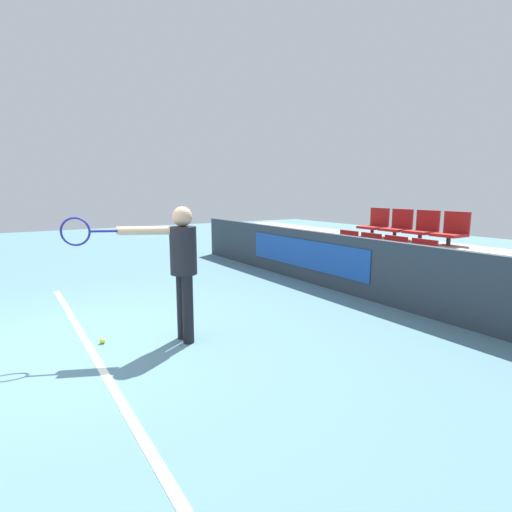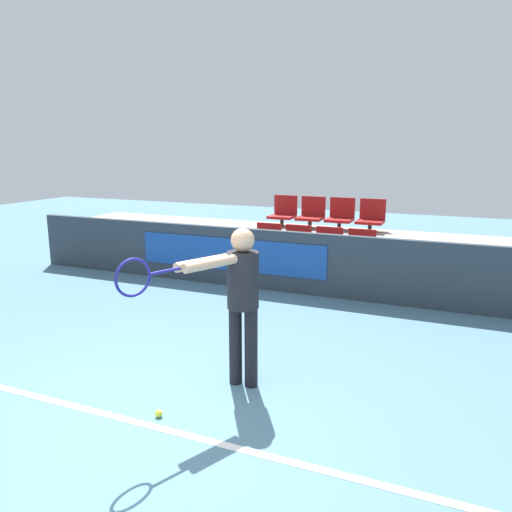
% 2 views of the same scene
% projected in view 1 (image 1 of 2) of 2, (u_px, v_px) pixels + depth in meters
% --- Properties ---
extents(ground_plane, '(30.00, 30.00, 0.00)m').
position_uv_depth(ground_plane, '(74.00, 347.00, 4.55)').
color(ground_plane, slate).
extents(court_baseline, '(5.89, 0.08, 0.01)m').
position_uv_depth(court_baseline, '(88.00, 344.00, 4.63)').
color(court_baseline, white).
rests_on(court_baseline, ground).
extents(barrier_wall, '(10.53, 0.14, 1.00)m').
position_uv_depth(barrier_wall, '(351.00, 265.00, 6.85)').
color(barrier_wall, '#2D3842').
rests_on(barrier_wall, ground).
extents(bleacher_tier_front, '(10.13, 0.87, 0.42)m').
position_uv_depth(bleacher_tier_front, '(372.00, 279.00, 7.14)').
color(bleacher_tier_front, '#ADA89E').
rests_on(bleacher_tier_front, ground).
extents(bleacher_tier_middle, '(10.13, 0.87, 0.84)m').
position_uv_depth(bleacher_tier_middle, '(404.00, 262.00, 7.57)').
color(bleacher_tier_middle, '#ADA89E').
rests_on(bleacher_tier_middle, ground).
extents(stadium_chair_0, '(0.46, 0.45, 0.57)m').
position_uv_depth(stadium_chair_0, '(344.00, 247.00, 7.83)').
color(stadium_chair_0, '#333333').
rests_on(stadium_chair_0, bleacher_tier_front).
extents(stadium_chair_1, '(0.46, 0.45, 0.57)m').
position_uv_depth(stadium_chair_1, '(366.00, 251.00, 7.37)').
color(stadium_chair_1, '#333333').
rests_on(stadium_chair_1, bleacher_tier_front).
extents(stadium_chair_2, '(0.46, 0.45, 0.57)m').
position_uv_depth(stadium_chair_2, '(390.00, 255.00, 6.90)').
color(stadium_chair_2, '#333333').
rests_on(stadium_chair_2, bleacher_tier_front).
extents(stadium_chair_3, '(0.46, 0.45, 0.57)m').
position_uv_depth(stadium_chair_3, '(419.00, 259.00, 6.44)').
color(stadium_chair_3, '#333333').
rests_on(stadium_chair_3, bleacher_tier_front).
extents(stadium_chair_4, '(0.46, 0.45, 0.57)m').
position_uv_depth(stadium_chair_4, '(375.00, 224.00, 8.22)').
color(stadium_chair_4, '#333333').
rests_on(stadium_chair_4, bleacher_tier_middle).
extents(stadium_chair_5, '(0.46, 0.45, 0.57)m').
position_uv_depth(stadium_chair_5, '(398.00, 226.00, 7.76)').
color(stadium_chair_5, '#333333').
rests_on(stadium_chair_5, bleacher_tier_middle).
extents(stadium_chair_6, '(0.46, 0.45, 0.57)m').
position_uv_depth(stadium_chair_6, '(423.00, 228.00, 7.30)').
color(stadium_chair_6, '#333333').
rests_on(stadium_chair_6, bleacher_tier_middle).
extents(stadium_chair_7, '(0.46, 0.45, 0.57)m').
position_uv_depth(stadium_chair_7, '(452.00, 230.00, 6.83)').
color(stadium_chair_7, '#333333').
rests_on(stadium_chair_7, bleacher_tier_middle).
extents(tennis_player, '(0.71, 1.37, 1.59)m').
position_uv_depth(tennis_player, '(178.00, 260.00, 4.60)').
color(tennis_player, black).
rests_on(tennis_player, ground).
extents(tennis_ball, '(0.07, 0.07, 0.07)m').
position_uv_depth(tennis_ball, '(102.00, 341.00, 4.66)').
color(tennis_ball, '#CCDB33').
rests_on(tennis_ball, ground).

